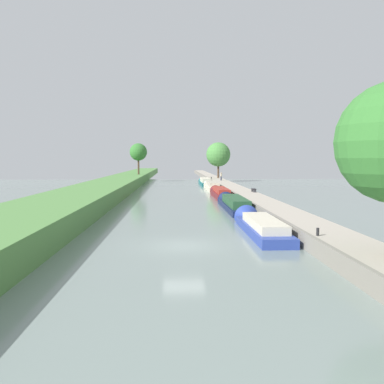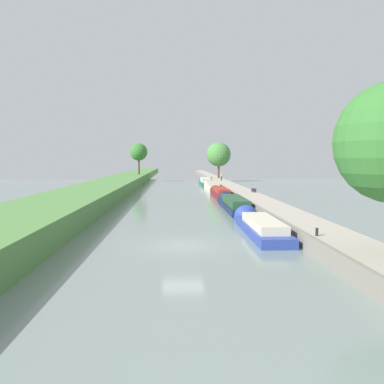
% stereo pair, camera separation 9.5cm
% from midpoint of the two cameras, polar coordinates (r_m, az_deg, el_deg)
% --- Properties ---
extents(ground_plane, '(160.00, 160.00, 0.00)m').
position_cam_midpoint_polar(ground_plane, '(24.15, -1.28, -7.75)').
color(ground_plane, slate).
extents(left_grassy_bank, '(7.15, 260.00, 1.76)m').
position_cam_midpoint_polar(left_grassy_bank, '(26.08, -25.71, -5.32)').
color(left_grassy_bank, '#518442').
rests_on(left_grassy_bank, ground_plane).
extents(right_towpath, '(3.05, 260.00, 0.93)m').
position_cam_midpoint_polar(right_towpath, '(25.74, 18.56, -6.16)').
color(right_towpath, '#A89E8E').
rests_on(right_towpath, ground_plane).
extents(stone_quay, '(0.25, 260.00, 0.98)m').
position_cam_midpoint_polar(stone_quay, '(25.19, 15.03, -6.25)').
color(stone_quay, gray).
rests_on(stone_quay, ground_plane).
extents(narrowboat_blue, '(2.18, 11.11, 2.07)m').
position_cam_midpoint_polar(narrowboat_blue, '(29.21, 9.49, -4.70)').
color(narrowboat_blue, '#283D93').
rests_on(narrowboat_blue, ground_plane).
extents(narrowboat_navy, '(2.12, 13.12, 2.07)m').
position_cam_midpoint_polar(narrowboat_navy, '(42.29, 5.88, -1.66)').
color(narrowboat_navy, '#141E42').
rests_on(narrowboat_navy, ground_plane).
extents(narrowboat_maroon, '(1.84, 12.35, 1.87)m').
position_cam_midpoint_polar(narrowboat_maroon, '(54.62, 3.99, -0.16)').
color(narrowboat_maroon, maroon).
rests_on(narrowboat_maroon, ground_plane).
extents(narrowboat_cream, '(1.90, 13.69, 1.95)m').
position_cam_midpoint_polar(narrowboat_cream, '(68.55, 2.79, 0.85)').
color(narrowboat_cream, beige).
rests_on(narrowboat_cream, ground_plane).
extents(narrowboat_teal, '(1.96, 12.40, 2.02)m').
position_cam_midpoint_polar(narrowboat_teal, '(81.91, 1.79, 1.47)').
color(narrowboat_teal, '#195B60').
rests_on(narrowboat_teal, ground_plane).
extents(tree_rightbank_midnear, '(5.48, 5.48, 8.09)m').
position_cam_midpoint_polar(tree_rightbank_midnear, '(90.95, 3.76, 5.38)').
color(tree_rightbank_midnear, '#4C3828').
rests_on(tree_rightbank_midnear, right_towpath).
extents(tree_leftbank_downstream, '(3.93, 3.93, 7.04)m').
position_cam_midpoint_polar(tree_leftbank_downstream, '(91.50, -7.72, 5.68)').
color(tree_leftbank_downstream, '#4C3828').
rests_on(tree_leftbank_downstream, left_grassy_bank).
extents(person_walking, '(0.34, 0.34, 1.66)m').
position_cam_midpoint_polar(person_walking, '(80.45, 4.15, 2.28)').
color(person_walking, '#282D42').
rests_on(person_walking, right_towpath).
extents(mooring_bollard_near, '(0.16, 0.16, 0.45)m').
position_cam_midpoint_polar(mooring_bollard_near, '(23.46, 17.44, -5.46)').
color(mooring_bollard_near, black).
rests_on(mooring_bollard_near, right_towpath).
extents(mooring_bollard_far, '(0.16, 0.16, 0.45)m').
position_cam_midpoint_polar(mooring_bollard_far, '(87.43, 2.76, 2.06)').
color(mooring_bollard_far, black).
rests_on(mooring_bollard_far, right_towpath).
extents(park_bench, '(0.44, 1.50, 0.47)m').
position_cam_midpoint_polar(park_bench, '(52.57, 8.78, 0.37)').
color(park_bench, '#333338').
rests_on(park_bench, right_towpath).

